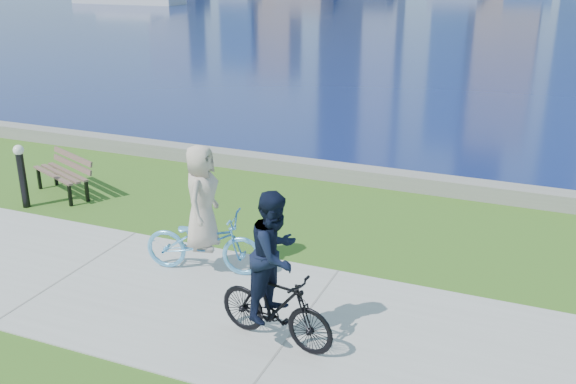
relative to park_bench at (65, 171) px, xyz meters
name	(u,v)px	position (x,y,z in m)	size (l,w,h in m)	color
ground	(72,274)	(2.64, -2.99, -0.53)	(320.00, 320.00, 0.00)	#305A17
concrete_path	(72,273)	(2.64, -2.99, -0.52)	(80.00, 3.50, 0.02)	#A0A09B
seawall	(241,160)	(2.64, 3.21, -0.36)	(90.00, 0.50, 0.35)	slate
bay_water	(500,2)	(2.64, 69.01, -0.53)	(320.00, 131.00, 0.01)	#0B1649
park_bench	(65,171)	(0.00, 0.00, 0.00)	(1.78, 1.20, 0.87)	black
bollard_lamp	(22,172)	(-0.26, -0.94, 0.23)	(0.22, 0.22, 1.33)	black
cyclist_woman	(203,226)	(4.61, -2.07, 0.28)	(1.04, 2.06, 2.15)	#63B8F0
cyclist_man	(275,282)	(6.52, -3.53, 0.39)	(0.80, 1.80, 2.14)	black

